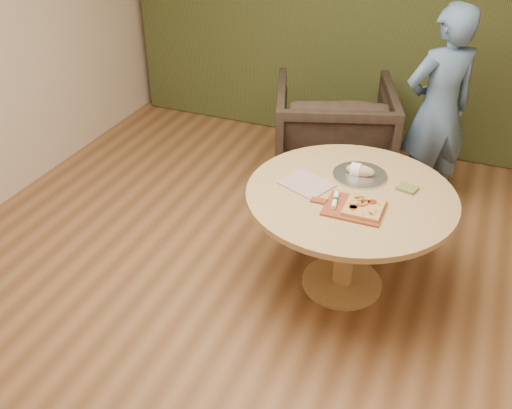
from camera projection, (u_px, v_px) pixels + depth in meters
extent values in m
cube|color=#8E5E38|center=(246.00, 330.00, 3.62)|extent=(5.00, 6.00, 0.02)
cylinder|color=tan|center=(342.00, 282.00, 3.97)|extent=(0.55, 0.55, 0.03)
cylinder|color=tan|center=(346.00, 243.00, 3.79)|extent=(0.13, 0.13, 0.68)
cylinder|color=tan|center=(351.00, 195.00, 3.58)|extent=(1.33, 1.33, 0.04)
cube|color=#974126|center=(354.00, 208.00, 3.41)|extent=(0.35, 0.28, 0.01)
cube|color=#974126|center=(319.00, 201.00, 3.48)|extent=(0.10, 0.05, 0.01)
cube|color=#D9A454|center=(364.00, 208.00, 3.38)|extent=(0.22, 0.22, 0.02)
cylinder|color=maroon|center=(353.00, 207.00, 3.36)|extent=(0.05, 0.05, 0.00)
cylinder|color=maroon|center=(361.00, 198.00, 3.44)|extent=(0.04, 0.04, 0.00)
cylinder|color=maroon|center=(363.00, 204.00, 3.39)|extent=(0.04, 0.04, 0.00)
cylinder|color=maroon|center=(353.00, 207.00, 3.37)|extent=(0.05, 0.05, 0.00)
cylinder|color=maroon|center=(372.00, 202.00, 3.41)|extent=(0.05, 0.05, 0.00)
cylinder|color=maroon|center=(365.00, 202.00, 3.41)|extent=(0.06, 0.06, 0.00)
cube|color=#CB8A4C|center=(362.00, 199.00, 3.42)|extent=(0.02, 0.02, 0.01)
cube|color=#CB8A4C|center=(360.00, 200.00, 3.41)|extent=(0.03, 0.03, 0.01)
cube|color=#CB8A4C|center=(366.00, 204.00, 3.38)|extent=(0.03, 0.03, 0.01)
cube|color=#CB8A4C|center=(357.00, 205.00, 3.37)|extent=(0.03, 0.03, 0.01)
cube|color=#CB8A4C|center=(363.00, 205.00, 3.37)|extent=(0.03, 0.03, 0.01)
cube|color=#CB8A4C|center=(356.00, 197.00, 3.44)|extent=(0.02, 0.02, 0.01)
cube|color=#CB8A4C|center=(365.00, 200.00, 3.42)|extent=(0.02, 0.02, 0.01)
cube|color=#CB8A4C|center=(370.00, 213.00, 3.30)|extent=(0.03, 0.03, 0.01)
cube|color=#CB8A4C|center=(360.00, 203.00, 3.39)|extent=(0.02, 0.02, 0.01)
cube|color=#CB8A4C|center=(360.00, 205.00, 3.37)|extent=(0.02, 0.02, 0.01)
cube|color=#CB8A4C|center=(357.00, 204.00, 3.38)|extent=(0.02, 0.02, 0.01)
cube|color=#326821|center=(353.00, 200.00, 3.42)|extent=(0.01, 0.01, 0.00)
cube|color=#326821|center=(357.00, 200.00, 3.42)|extent=(0.01, 0.01, 0.00)
cube|color=#326821|center=(353.00, 210.00, 3.34)|extent=(0.01, 0.01, 0.00)
cube|color=#326821|center=(361.00, 199.00, 3.44)|extent=(0.01, 0.01, 0.00)
cube|color=#326821|center=(379.00, 204.00, 3.39)|extent=(0.01, 0.01, 0.00)
cube|color=#326821|center=(376.00, 211.00, 3.33)|extent=(0.01, 0.01, 0.00)
cube|color=#326821|center=(350.00, 204.00, 3.39)|extent=(0.01, 0.01, 0.00)
cube|color=#326821|center=(376.00, 213.00, 3.31)|extent=(0.01, 0.01, 0.00)
cube|color=#326821|center=(374.00, 201.00, 3.41)|extent=(0.01, 0.01, 0.00)
cube|color=#326821|center=(367.00, 202.00, 3.41)|extent=(0.01, 0.01, 0.00)
cube|color=#A84C84|center=(354.00, 206.00, 3.37)|extent=(0.03, 0.02, 0.00)
cube|color=#A84C84|center=(363.00, 214.00, 3.30)|extent=(0.02, 0.03, 0.00)
cube|color=#A84C84|center=(360.00, 202.00, 3.41)|extent=(0.01, 0.03, 0.00)
cube|color=#A84C84|center=(373.00, 215.00, 3.29)|extent=(0.03, 0.02, 0.00)
cube|color=#A84C84|center=(351.00, 207.00, 3.36)|extent=(0.01, 0.03, 0.00)
cylinder|color=white|center=(335.00, 200.00, 3.44)|extent=(0.06, 0.17, 0.03)
cylinder|color=#194C26|center=(335.00, 200.00, 3.44)|extent=(0.04, 0.03, 0.03)
cube|color=silver|center=(337.00, 192.00, 3.52)|extent=(0.02, 0.04, 0.00)
cube|color=silver|center=(307.00, 184.00, 3.65)|extent=(0.37, 0.35, 0.01)
cylinder|color=silver|center=(360.00, 176.00, 3.74)|extent=(0.35, 0.35, 0.01)
cylinder|color=silver|center=(360.00, 175.00, 3.74)|extent=(0.36, 0.36, 0.02)
ellipsoid|color=tan|center=(360.00, 170.00, 3.72)|extent=(0.19, 0.08, 0.07)
cylinder|color=white|center=(356.00, 170.00, 3.73)|extent=(0.06, 0.09, 0.09)
cube|color=brown|center=(407.00, 188.00, 3.60)|extent=(0.14, 0.13, 0.02)
imported|color=black|center=(333.00, 130.00, 4.90)|extent=(1.22, 1.18, 1.00)
imported|color=#4E6E96|center=(438.00, 111.00, 4.43)|extent=(0.72, 0.69, 1.66)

